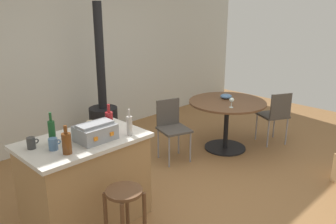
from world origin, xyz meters
The scene contains 18 objects.
ground_plane centered at (0.00, 0.00, 0.00)m, with size 8.80×8.80×0.00m, color olive.
back_wall centered at (0.00, 2.66, 1.35)m, with size 8.00×0.10×2.70m, color beige.
kitchen_island centered at (-1.33, 0.48, 0.46)m, with size 1.21×0.75×0.92m.
wooden_stool centered at (-1.38, -0.21, 0.48)m, with size 0.32×0.32×0.66m.
dining_table centered at (1.23, 0.58, 0.59)m, with size 1.16×1.16×0.77m.
folding_chair_near centered at (1.93, 0.14, 0.51)m, with size 0.54×0.54×0.86m.
folding_chair_far centered at (0.38, 0.93, 0.52)m, with size 0.50×0.50×0.87m.
wood_stove centered at (-0.03, 2.02, 0.52)m, with size 0.44×0.45×2.21m.
toolbox centered at (-1.26, 0.37, 1.01)m, with size 0.36×0.28×0.18m.
bottle_0 centered at (-0.94, 0.24, 1.03)m, with size 0.06×0.06×0.27m.
bottle_1 centered at (-1.60, 0.57, 1.04)m, with size 0.06×0.06×0.31m.
bottle_2 centered at (-1.61, 0.28, 1.02)m, with size 0.08×0.08×0.26m.
bottle_3 centered at (-1.03, 0.45, 1.04)m, with size 0.08×0.08×0.29m.
cup_0 centered at (-1.14, 0.64, 0.97)m, with size 0.12×0.09×0.10m.
cup_1 centered at (-1.79, 0.61, 0.98)m, with size 0.11×0.08×0.11m.
cup_2 centered at (-1.66, 0.44, 0.98)m, with size 0.12×0.08×0.11m.
wine_glass centered at (1.00, 0.35, 0.87)m, with size 0.07×0.07×0.14m.
serving_bowl centered at (1.35, 0.69, 0.80)m, with size 0.18×0.18×0.07m, color #4C7099.
Camera 1 is at (-3.01, -2.35, 2.21)m, focal length 37.44 mm.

